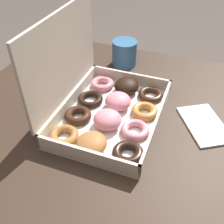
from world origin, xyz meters
name	(u,v)px	position (x,y,z in m)	size (l,w,h in m)	color
dining_table	(120,144)	(0.00, 0.00, 0.61)	(0.92, 1.03, 0.71)	#38281E
donut_box	(104,103)	(0.01, 0.06, 0.76)	(0.37, 0.28, 0.30)	white
coffee_mug	(125,52)	(0.33, 0.10, 0.76)	(0.09, 0.09, 0.09)	teal
paper_napkin	(204,124)	(0.07, -0.23, 0.71)	(0.20, 0.18, 0.01)	white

